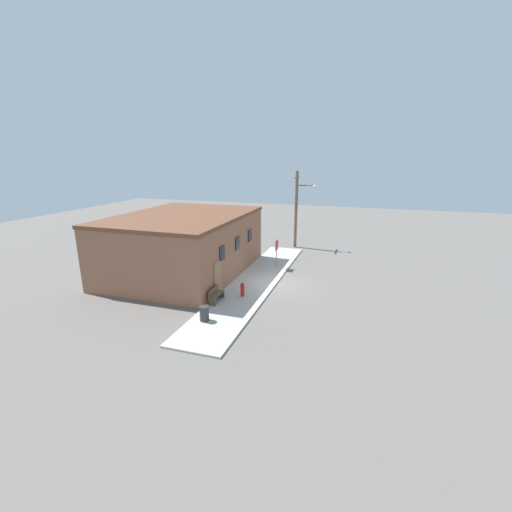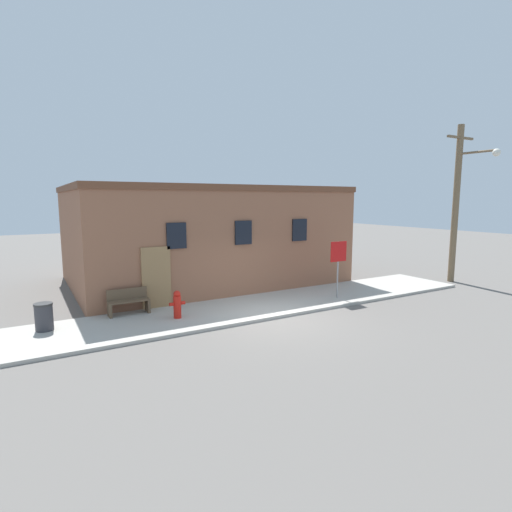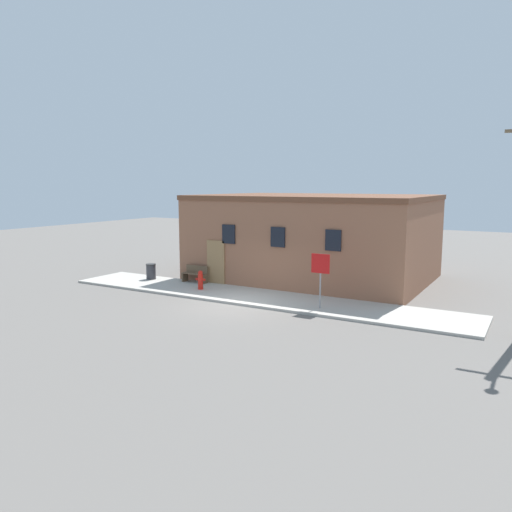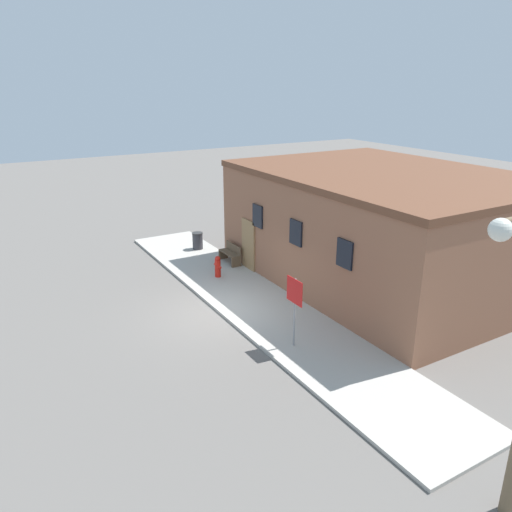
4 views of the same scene
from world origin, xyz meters
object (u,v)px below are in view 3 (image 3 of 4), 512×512
object	(u,v)px
fire_hydrant	(200,280)
stop_sign	(320,270)
trash_bin	(151,271)
bench	(195,274)

from	to	relation	value
fire_hydrant	stop_sign	bearing A→B (deg)	-4.86
trash_bin	fire_hydrant	bearing A→B (deg)	-11.69
stop_sign	trash_bin	size ratio (longest dim) A/B	2.71
fire_hydrant	trash_bin	xyz separation A→B (m)	(-3.66, 0.76, -0.04)
fire_hydrant	bench	distance (m)	1.72
fire_hydrant	bench	bearing A→B (deg)	134.85
bench	fire_hydrant	bearing A→B (deg)	-45.15
fire_hydrant	bench	size ratio (longest dim) A/B	0.68
fire_hydrant	bench	world-z (taller)	fire_hydrant
fire_hydrant	trash_bin	distance (m)	3.74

